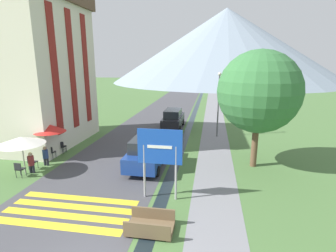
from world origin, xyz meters
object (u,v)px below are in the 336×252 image
at_px(footbridge, 150,226).
at_px(cafe_chair_nearest, 19,168).
at_px(hotel_building, 37,64).
at_px(cafe_chair_near_left, 32,161).
at_px(person_seated_near, 45,155).
at_px(streetlamp, 218,99).
at_px(cafe_chair_far_left, 62,146).
at_px(cafe_umbrella_middle_red, 50,128).
at_px(person_seated_far, 31,162).
at_px(tree_by_path, 259,92).
at_px(road_sign, 160,153).
at_px(parked_car_near, 147,152).
at_px(cafe_chair_middle, 51,151).
at_px(cafe_chair_far_right, 61,146).
at_px(parked_car_far, 173,119).
at_px(cafe_umbrella_front_white, 21,141).

height_order(footbridge, cafe_chair_nearest, cafe_chair_nearest).
relative_size(hotel_building, cafe_chair_near_left, 12.98).
xyz_separation_m(person_seated_near, streetlamp, (10.29, 8.27, 2.48)).
bearing_deg(hotel_building, cafe_chair_far_left, -38.65).
height_order(cafe_chair_far_left, cafe_umbrella_middle_red, cafe_umbrella_middle_red).
relative_size(person_seated_far, tree_by_path, 0.18).
relative_size(road_sign, person_seated_far, 2.70).
xyz_separation_m(road_sign, footbridge, (0.12, -2.46, -1.96)).
bearing_deg(parked_car_near, hotel_building, 158.99).
height_order(cafe_chair_nearest, cafe_umbrella_middle_red, cafe_umbrella_middle_red).
bearing_deg(cafe_chair_middle, hotel_building, 121.51).
height_order(footbridge, cafe_chair_far_right, cafe_chair_far_right).
distance_m(footbridge, cafe_chair_nearest, 8.75).
bearing_deg(cafe_chair_far_right, cafe_chair_far_left, 50.18).
bearing_deg(road_sign, footbridge, -87.32).
relative_size(footbridge, streetlamp, 0.32).
height_order(cafe_chair_near_left, person_seated_near, person_seated_near).
xyz_separation_m(parked_car_far, cafe_chair_far_left, (-6.48, -8.25, -0.40)).
xyz_separation_m(hotel_building, cafe_umbrella_front_white, (2.50, -5.61, -4.02)).
bearing_deg(cafe_chair_far_left, cafe_chair_near_left, -98.73).
height_order(cafe_umbrella_middle_red, streetlamp, streetlamp).
xyz_separation_m(cafe_umbrella_front_white, person_seated_far, (0.29, 0.18, -1.27)).
bearing_deg(cafe_umbrella_middle_red, cafe_chair_middle, -136.18).
relative_size(parked_car_near, cafe_chair_nearest, 5.07).
relative_size(footbridge, cafe_chair_far_left, 2.00).
xyz_separation_m(parked_car_far, cafe_chair_nearest, (-6.58, -12.22, -0.40)).
height_order(parked_car_near, parked_car_far, same).
relative_size(footbridge, cafe_chair_middle, 2.00).
bearing_deg(road_sign, cafe_chair_far_left, 147.89).
bearing_deg(cafe_umbrella_front_white, cafe_chair_nearest, -85.18).
distance_m(footbridge, cafe_chair_far_right, 10.83).
bearing_deg(cafe_chair_far_right, cafe_chair_nearest, -104.50).
distance_m(footbridge, person_seated_far, 8.80).
bearing_deg(footbridge, parked_car_near, 104.84).
relative_size(parked_car_far, cafe_umbrella_front_white, 1.84).
bearing_deg(parked_car_far, cafe_chair_nearest, -118.32).
xyz_separation_m(parked_car_far, streetlamp, (4.07, -2.16, 2.23)).
relative_size(cafe_chair_middle, cafe_chair_near_left, 1.00).
relative_size(cafe_chair_far_left, cafe_chair_nearest, 1.00).
bearing_deg(cafe_umbrella_front_white, cafe_umbrella_middle_red, 86.92).
xyz_separation_m(parked_car_near, person_seated_near, (-6.09, -0.84, -0.25)).
bearing_deg(road_sign, cafe_umbrella_middle_red, 154.03).
bearing_deg(cafe_chair_far_right, cafe_umbrella_front_white, -105.31).
xyz_separation_m(cafe_umbrella_middle_red, person_seated_near, (0.28, -1.09, -1.38)).
height_order(cafe_chair_middle, person_seated_far, person_seated_far).
bearing_deg(cafe_chair_near_left, streetlamp, 28.91).
bearing_deg(cafe_chair_far_right, person_seated_far, -100.25).
height_order(cafe_chair_nearest, streetlamp, streetlamp).
bearing_deg(person_seated_far, streetlamp, 42.13).
relative_size(cafe_chair_far_right, cafe_umbrella_front_white, 0.35).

